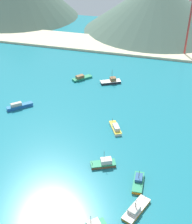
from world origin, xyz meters
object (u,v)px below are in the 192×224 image
Objects in this scene: fishing_boat_14 at (82,78)px; fishing_boat_12 at (19,106)px; fishing_boat_1 at (104,163)px; fishing_boat_7 at (111,81)px; fishing_boat_2 at (138,182)px; fishing_boat_8 at (115,128)px; radio_tower at (189,23)px; fishing_boat_4 at (136,210)px.

fishing_boat_12 is at bearing -117.22° from fishing_boat_14.
fishing_boat_7 is at bearing 101.20° from fishing_boat_1.
fishing_boat_2 reaches higher than fishing_boat_8.
fishing_boat_1 is 12.12m from fishing_boat_2.
fishing_boat_14 is 0.26× the size of radio_tower.
fishing_boat_4 is at bearing -84.60° from fishing_boat_2.
radio_tower is (20.54, 77.05, 16.87)m from fishing_boat_8.
fishing_boat_4 is at bearing -61.67° from fishing_boat_14.
fishing_boat_4 is at bearing -68.95° from fishing_boat_8.
fishing_boat_12 is 0.26× the size of radio_tower.
fishing_boat_8 is (9.91, -34.79, -0.00)m from fishing_boat_7.
fishing_boat_8 is at bearing -74.10° from fishing_boat_7.
fishing_boat_14 is (-24.59, 53.63, -0.16)m from fishing_boat_1.
fishing_boat_8 is 39.86m from fishing_boat_12.
fishing_boat_7 is 13.96m from fishing_boat_14.
fishing_boat_14 is at bearing -136.39° from radio_tower.
fishing_boat_1 reaches higher than fishing_boat_4.
fishing_boat_2 is 0.97× the size of fishing_boat_8.
fishing_boat_2 is at bearing -22.69° from fishing_boat_1.
fishing_boat_7 reaches higher than fishing_boat_2.
fishing_boat_14 is at bearing 62.78° from fishing_boat_12.
fishing_boat_12 is at bearing 144.51° from fishing_boat_4.
fishing_boat_2 is at bearing -69.50° from fishing_boat_7.
fishing_boat_1 reaches higher than fishing_boat_14.
fishing_boat_4 is 71.82m from fishing_boat_7.
fishing_boat_2 is 58.50m from fishing_boat_12.
fishing_boat_7 is at bearing 45.92° from fishing_boat_12.
fishing_boat_12 reaches higher than fishing_boat_8.
fishing_boat_4 is at bearing -71.54° from fishing_boat_7.
fishing_boat_2 is 0.24× the size of radio_tower.
radio_tower is (60.18, 72.97, 16.78)m from fishing_boat_12.
fishing_boat_4 is (0.92, -9.77, -0.04)m from fishing_boat_2.
fishing_boat_1 reaches higher than fishing_boat_8.
fishing_boat_14 is (15.77, 30.66, -0.18)m from fishing_boat_12.
fishing_boat_12 is 1.00× the size of fishing_boat_14.
fishing_boat_4 is at bearing -50.04° from fishing_boat_1.
fishing_boat_12 reaches higher than fishing_boat_14.
fishing_boat_7 is 42.74m from fishing_boat_12.
radio_tower reaches higher than fishing_boat_12.
fishing_boat_4 is at bearing -35.49° from fishing_boat_12.
fishing_boat_1 is at bearing 157.31° from fishing_boat_2.
fishing_boat_14 is (-35.78, 58.30, 0.01)m from fishing_boat_2.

